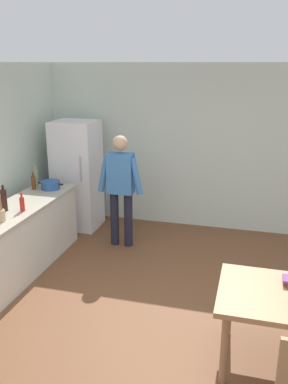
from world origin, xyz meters
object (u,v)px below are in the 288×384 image
bottle_vinegar_tall (36,177)px  refrigerator (77,175)px  utensil_jar (1,215)px  bottle_beer_brown (33,182)px  person (121,184)px  bottle_sauce_red (22,204)px  cooking_pot (51,185)px  bottle_wine_dark (4,200)px

bottle_vinegar_tall → refrigerator: bearing=65.1°
utensil_jar → bottle_beer_brown: utensil_jar is taller
person → utensil_jar: 1.87m
person → utensil_jar: (-0.96, -1.60, 0.00)m
utensil_jar → bottle_sauce_red: bearing=81.1°
cooking_pot → bottle_sauce_red: 0.97m
bottle_sauce_red → bottle_vinegar_tall: bearing=110.3°
bottle_sauce_red → utensil_jar: bearing=-98.9°
bottle_vinegar_tall → bottle_beer_brown: 0.18m
person → bottle_sauce_red: (-0.90, -1.22, 0.02)m
person → bottle_vinegar_tall: (-1.29, -0.18, 0.06)m
cooking_pot → utensil_jar: 1.34m
cooking_pot → bottle_vinegar_tall: bottle_vinegar_tall is taller
bottle_vinegar_tall → bottle_wine_dark: (0.17, -1.10, 0.01)m
refrigerator → cooking_pot: (-0.06, -0.81, 0.06)m
refrigerator → utensil_jar: size_ratio=5.62×
utensil_jar → bottle_sauce_red: utensil_jar is taller
utensil_jar → bottle_sauce_red: (0.06, 0.38, 0.02)m
refrigerator → bottle_beer_brown: (-0.29, -0.90, 0.11)m
bottle_sauce_red → bottle_wine_dark: (-0.22, -0.05, 0.05)m
person → bottle_wine_dark: person is taller
person → bottle_wine_dark: bearing=-131.4°
cooking_pot → utensil_jar: size_ratio=1.25×
refrigerator → bottle_beer_brown: 0.95m
utensil_jar → cooking_pot: bearing=92.2°
person → bottle_beer_brown: 1.29m
cooking_pot → bottle_wine_dark: 1.02m
utensil_jar → bottle_wine_dark: bottle_wine_dark is taller
bottle_vinegar_tall → bottle_beer_brown: size_ratio=1.23×
refrigerator → bottle_wine_dark: refrigerator is taller
utensil_jar → bottle_vinegar_tall: same height
utensil_jar → bottle_sauce_red: 0.38m
person → bottle_beer_brown: person is taller
person → bottle_sauce_red: bearing=-126.3°
cooking_pot → bottle_sauce_red: size_ratio=1.67×
bottle_wine_dark → cooking_pot: bearing=83.7°
bottle_vinegar_tall → bottle_sauce_red: bearing=-69.7°
person → bottle_vinegar_tall: size_ratio=5.31×
cooking_pot → bottle_beer_brown: (-0.23, -0.09, 0.05)m
bottle_sauce_red → cooking_pot: bearing=96.5°
person → cooking_pot: 1.04m
refrigerator → person: (0.95, -0.55, 0.08)m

